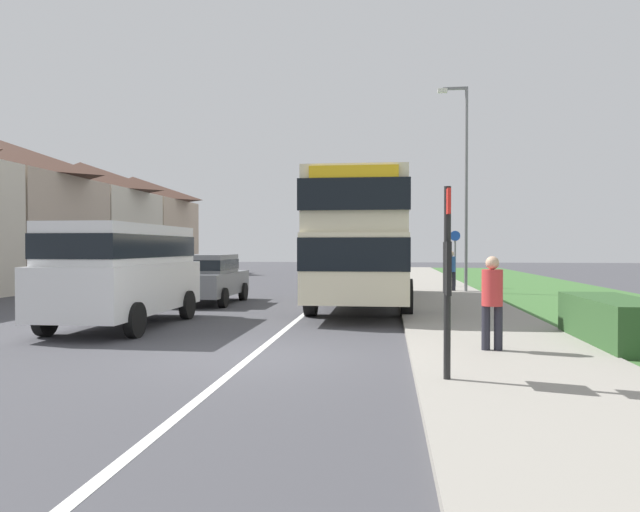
# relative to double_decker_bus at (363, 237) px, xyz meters

# --- Properties ---
(ground_plane) EXTENTS (120.00, 120.00, 0.00)m
(ground_plane) POSITION_rel_double_decker_bus_xyz_m (-1.48, -8.46, -2.14)
(ground_plane) COLOR #424247
(lane_marking_centre) EXTENTS (0.14, 60.00, 0.01)m
(lane_marking_centre) POSITION_rel_double_decker_bus_xyz_m (-1.48, -0.46, -2.14)
(lane_marking_centre) COLOR silver
(lane_marking_centre) RESTS_ON ground_plane
(pavement_near_side) EXTENTS (3.20, 68.00, 0.12)m
(pavement_near_side) POSITION_rel_double_decker_bus_xyz_m (2.72, -2.46, -2.08)
(pavement_near_side) COLOR gray
(pavement_near_side) RESTS_ON ground_plane
(grass_verge_seaward) EXTENTS (6.00, 68.00, 0.08)m
(grass_verge_seaward) POSITION_rel_double_decker_bus_xyz_m (7.02, -2.46, -2.10)
(grass_verge_seaward) COLOR #3D6B33
(grass_verge_seaward) RESTS_ON ground_plane
(roadside_hedge) EXTENTS (1.10, 3.15, 0.90)m
(roadside_hedge) POSITION_rel_double_decker_bus_xyz_m (4.82, -7.03, -1.69)
(roadside_hedge) COLOR #2D5128
(roadside_hedge) RESTS_ON ground_plane
(double_decker_bus) EXTENTS (2.80, 10.15, 3.70)m
(double_decker_bus) POSITION_rel_double_decker_bus_xyz_m (0.00, 0.00, 0.00)
(double_decker_bus) COLOR beige
(double_decker_bus) RESTS_ON ground_plane
(parked_van_white) EXTENTS (2.11, 4.95, 2.32)m
(parked_van_white) POSITION_rel_double_decker_bus_xyz_m (-5.22, -5.32, -0.77)
(parked_van_white) COLOR silver
(parked_van_white) RESTS_ON ground_plane
(parked_car_grey) EXTENTS (1.87, 3.93, 1.58)m
(parked_car_grey) POSITION_rel_double_decker_bus_xyz_m (-4.97, 0.14, -1.27)
(parked_car_grey) COLOR slate
(parked_car_grey) RESTS_ON ground_plane
(pedestrian_at_stop) EXTENTS (0.34, 0.34, 1.67)m
(pedestrian_at_stop) POSITION_rel_double_decker_bus_xyz_m (2.47, -8.14, -1.17)
(pedestrian_at_stop) COLOR #23232D
(pedestrian_at_stop) RESTS_ON ground_plane
(pedestrian_walking_away) EXTENTS (0.34, 0.34, 1.67)m
(pedestrian_walking_away) POSITION_rel_double_decker_bus_xyz_m (3.22, 5.12, -1.17)
(pedestrian_walking_away) COLOR #23232D
(pedestrian_walking_away) RESTS_ON ground_plane
(bus_stop_sign) EXTENTS (0.09, 0.52, 2.60)m
(bus_stop_sign) POSITION_rel_double_decker_bus_xyz_m (1.52, -10.36, -0.60)
(bus_stop_sign) COLOR black
(bus_stop_sign) RESTS_ON ground_plane
(cycle_route_sign) EXTENTS (0.44, 0.08, 2.52)m
(cycle_route_sign) POSITION_rel_double_decker_bus_xyz_m (3.66, 7.66, -0.71)
(cycle_route_sign) COLOR slate
(cycle_route_sign) RESTS_ON ground_plane
(street_lamp_mid) EXTENTS (1.14, 0.20, 7.91)m
(street_lamp_mid) POSITION_rel_double_decker_bus_xyz_m (3.64, 4.75, 2.37)
(street_lamp_mid) COLOR slate
(street_lamp_mid) RESTS_ON ground_plane
(house_terrace_far_side) EXTENTS (7.00, 27.21, 6.61)m
(house_terrace_far_side) POSITION_rel_double_decker_bus_xyz_m (-16.48, 9.75, 1.16)
(house_terrace_far_side) COLOR beige
(house_terrace_far_side) RESTS_ON ground_plane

